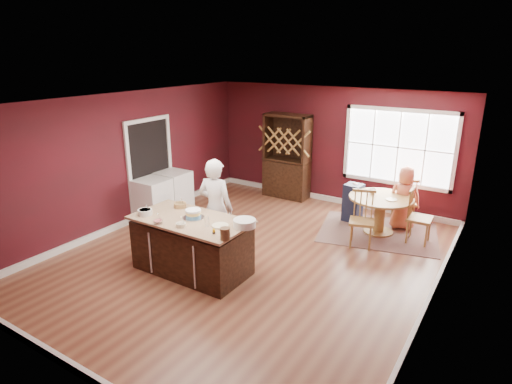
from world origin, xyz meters
TOP-DOWN VIEW (x-y plane):
  - room_shell at (0.00, 0.00)m, footprint 7.00×7.00m
  - window at (1.50, 3.47)m, footprint 2.36×0.10m
  - doorway at (-2.97, 0.60)m, footprint 0.08×1.26m
  - kitchen_island at (-0.53, -0.94)m, footprint 1.92×1.00m
  - dining_table at (1.58, 2.24)m, footprint 1.23×1.23m
  - baker at (-0.56, -0.24)m, footprint 0.69×0.51m
  - layer_cake at (-0.51, -0.88)m, footprint 0.35×0.35m
  - bowl_blue at (-1.27, -1.20)m, footprint 0.23×0.23m
  - bowl_yellow at (-1.02, -0.63)m, footprint 0.21×0.21m
  - bowl_pink at (-0.82, -1.36)m, footprint 0.16×0.16m
  - bowl_olive at (-0.44, -1.26)m, footprint 0.15×0.15m
  - drinking_glass at (-0.13, -1.02)m, footprint 0.08×0.08m
  - dinner_plate at (0.05, -0.92)m, footprint 0.26×0.26m
  - white_tub at (0.38, -0.75)m, footprint 0.34×0.34m
  - stoneware_crock at (0.40, -1.27)m, footprint 0.15×0.15m
  - toy_figurine at (0.15, -1.20)m, footprint 0.05×0.05m
  - rug at (1.58, 2.24)m, footprint 2.57×2.19m
  - chair_east at (2.34, 2.18)m, footprint 0.44×0.46m
  - chair_south at (1.48, 1.47)m, footprint 0.55×0.53m
  - chair_north at (1.85, 2.97)m, footprint 0.58×0.58m
  - seated_woman at (1.90, 2.72)m, footprint 0.74×0.60m
  - high_chair at (0.90, 2.56)m, footprint 0.38×0.38m
  - toddler at (0.83, 2.59)m, footprint 0.18×0.14m
  - table_plate at (1.79, 2.17)m, footprint 0.21×0.21m
  - table_cup at (1.36, 2.37)m, footprint 0.16×0.16m
  - hutch at (-1.05, 3.22)m, footprint 1.11×0.46m
  - washer at (-2.64, 0.28)m, footprint 0.63×0.61m
  - dryer at (-2.64, 0.92)m, footprint 0.64×0.62m

SIDE VIEW (x-z plane):
  - rug at x=1.58m, z-range 0.00..0.01m
  - high_chair at x=0.90m, z-range 0.00..0.85m
  - kitchen_island at x=-0.53m, z-range -0.02..0.90m
  - washer at x=-2.64m, z-range 0.00..0.92m
  - dryer at x=-2.64m, z-range 0.00..0.93m
  - chair_north at x=1.85m, z-range 0.00..1.02m
  - chair_south at x=1.48m, z-range 0.00..1.06m
  - chair_east at x=2.34m, z-range 0.00..1.06m
  - dining_table at x=1.58m, z-range 0.16..0.91m
  - seated_woman at x=1.90m, z-range 0.00..1.30m
  - table_plate at x=1.79m, z-range 0.75..0.77m
  - table_cup at x=1.36m, z-range 0.75..0.85m
  - toddler at x=0.83m, z-range 0.68..0.94m
  - baker at x=-0.56m, z-range 0.00..1.75m
  - dinner_plate at x=0.05m, z-range 0.92..0.94m
  - bowl_pink at x=-0.82m, z-range 0.92..0.98m
  - bowl_olive at x=-0.44m, z-range 0.92..0.98m
  - toy_figurine at x=0.15m, z-range 0.92..1.00m
  - bowl_yellow at x=-1.02m, z-range 0.92..1.00m
  - bowl_blue at x=-1.27m, z-range 0.92..1.01m
  - white_tub at x=0.38m, z-range 0.92..1.04m
  - layer_cake at x=-0.51m, z-range 0.92..1.06m
  - drinking_glass at x=-0.13m, z-range 0.92..1.07m
  - stoneware_crock at x=0.40m, z-range 0.92..1.10m
  - hutch at x=-1.05m, z-range 0.00..2.04m
  - doorway at x=-2.97m, z-range -0.04..2.09m
  - room_shell at x=0.00m, z-range -2.15..4.85m
  - window at x=1.50m, z-range 0.67..2.33m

